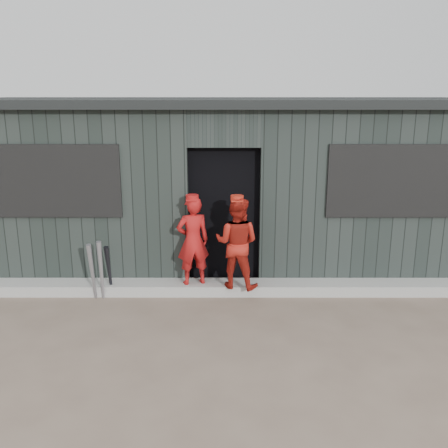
{
  "coord_description": "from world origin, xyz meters",
  "views": [
    {
      "loc": [
        0.0,
        -4.68,
        2.73
      ],
      "look_at": [
        0.0,
        1.8,
        1.0
      ],
      "focal_mm": 40.0,
      "sensor_mm": 36.0,
      "label": 1
    }
  ],
  "objects_px": {
    "bat_left": "(92,272)",
    "bat_right": "(109,271)",
    "player_grey_back": "(269,244)",
    "dugout": "(224,181)",
    "player_red_left": "(193,241)",
    "player_red_right": "(237,243)",
    "bat_mid": "(101,270)"
  },
  "relations": [
    {
      "from": "bat_left",
      "to": "bat_right",
      "type": "height_order",
      "value": "bat_left"
    },
    {
      "from": "bat_right",
      "to": "player_grey_back",
      "type": "height_order",
      "value": "player_grey_back"
    },
    {
      "from": "dugout",
      "to": "player_grey_back",
      "type": "bearing_deg",
      "value": -60.01
    },
    {
      "from": "dugout",
      "to": "player_red_left",
      "type": "bearing_deg",
      "value": -103.94
    },
    {
      "from": "player_grey_back",
      "to": "dugout",
      "type": "relative_size",
      "value": 0.13
    },
    {
      "from": "bat_right",
      "to": "player_red_left",
      "type": "bearing_deg",
      "value": 4.77
    },
    {
      "from": "bat_left",
      "to": "dugout",
      "type": "bearing_deg",
      "value": 48.04
    },
    {
      "from": "player_red_right",
      "to": "player_grey_back",
      "type": "xyz_separation_m",
      "value": [
        0.5,
        0.66,
        -0.22
      ]
    },
    {
      "from": "bat_mid",
      "to": "dugout",
      "type": "height_order",
      "value": "dugout"
    },
    {
      "from": "bat_mid",
      "to": "dugout",
      "type": "relative_size",
      "value": 0.1
    },
    {
      "from": "dugout",
      "to": "bat_right",
      "type": "bearing_deg",
      "value": -131.03
    },
    {
      "from": "bat_mid",
      "to": "player_red_right",
      "type": "relative_size",
      "value": 0.67
    },
    {
      "from": "bat_mid",
      "to": "bat_right",
      "type": "bearing_deg",
      "value": 60.7
    },
    {
      "from": "bat_right",
      "to": "player_grey_back",
      "type": "distance_m",
      "value": 2.33
    },
    {
      "from": "bat_mid",
      "to": "bat_right",
      "type": "relative_size",
      "value": 1.14
    },
    {
      "from": "bat_right",
      "to": "player_red_left",
      "type": "distance_m",
      "value": 1.21
    },
    {
      "from": "player_red_left",
      "to": "player_grey_back",
      "type": "xyz_separation_m",
      "value": [
        1.09,
        0.55,
        -0.21
      ]
    },
    {
      "from": "player_red_left",
      "to": "player_red_right",
      "type": "bearing_deg",
      "value": 152.03
    },
    {
      "from": "player_red_right",
      "to": "player_red_left",
      "type": "bearing_deg",
      "value": 6.05
    },
    {
      "from": "bat_mid",
      "to": "player_red_left",
      "type": "xyz_separation_m",
      "value": [
        1.22,
        0.23,
        0.34
      ]
    },
    {
      "from": "player_red_left",
      "to": "player_grey_back",
      "type": "distance_m",
      "value": 1.24
    },
    {
      "from": "bat_mid",
      "to": "player_red_left",
      "type": "bearing_deg",
      "value": 10.59
    },
    {
      "from": "player_red_right",
      "to": "dugout",
      "type": "relative_size",
      "value": 0.15
    },
    {
      "from": "bat_right",
      "to": "dugout",
      "type": "distance_m",
      "value": 2.56
    },
    {
      "from": "bat_mid",
      "to": "player_grey_back",
      "type": "relative_size",
      "value": 0.76
    },
    {
      "from": "bat_right",
      "to": "player_red_right",
      "type": "height_order",
      "value": "player_red_right"
    },
    {
      "from": "bat_left",
      "to": "bat_right",
      "type": "xyz_separation_m",
      "value": [
        0.19,
        0.15,
        -0.04
      ]
    },
    {
      "from": "bat_right",
      "to": "dugout",
      "type": "xyz_separation_m",
      "value": [
        1.57,
        1.8,
        0.92
      ]
    },
    {
      "from": "player_red_left",
      "to": "dugout",
      "type": "height_order",
      "value": "dugout"
    },
    {
      "from": "bat_left",
      "to": "player_red_right",
      "type": "bearing_deg",
      "value": 3.87
    },
    {
      "from": "player_red_right",
      "to": "bat_left",
      "type": "bearing_deg",
      "value": 21.06
    },
    {
      "from": "bat_right",
      "to": "dugout",
      "type": "height_order",
      "value": "dugout"
    }
  ]
}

